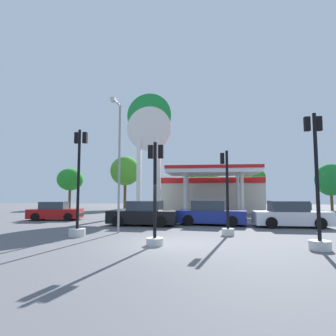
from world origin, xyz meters
The scene contains 18 objects.
ground_plane centered at (0.00, 0.00, 0.00)m, with size 90.00×90.00×0.00m, color #56565B.
gas_station centered at (2.37, 21.85, 2.18)m, with size 11.37×12.97×4.64m.
station_pole_sign centered at (-3.86, 15.39, 7.75)m, with size 4.46×0.56×12.14m.
car_0 centered at (8.47, 11.26, 0.63)m, with size 4.13×2.37×1.39m.
car_1 centered at (1.97, 7.48, 0.74)m, with size 4.82×2.61×1.64m.
car_2 centered at (-10.32, 9.53, 0.66)m, with size 4.27×2.31×1.45m.
car_3 centered at (-2.53, 6.61, 0.74)m, with size 4.65×2.30×1.62m.
car_4 centered at (6.92, 6.83, 0.74)m, with size 4.60×2.13×1.64m.
traffic_signal_0 centered at (-4.78, 1.50, 1.61)m, with size 0.81×0.81×5.37m.
traffic_signal_1 centered at (5.82, -0.61, 1.68)m, with size 0.79×0.79×5.26m.
traffic_signal_2 centered at (2.67, 2.77, 1.39)m, with size 0.64×0.67×4.34m.
traffic_signal_3 centered at (-0.54, -0.42, 1.59)m, with size 0.70×0.71×4.28m.
tree_0 centered at (-17.21, 26.07, 4.05)m, with size 3.60×3.60×5.63m.
tree_1 centered at (-9.33, 26.45, 5.20)m, with size 4.11×4.11×7.25m.
tree_2 centered at (1.49, 27.11, 4.15)m, with size 4.09×4.09×5.94m.
tree_3 centered at (7.71, 25.45, 4.10)m, with size 3.35×3.35×5.63m.
tree_4 centered at (17.12, 25.23, 3.79)m, with size 3.67×3.67×5.79m.
corner_streetlamp centered at (-3.11, 2.72, 4.26)m, with size 0.24×1.48×7.12m.
Camera 1 is at (1.47, -12.26, 2.14)m, focal length 30.57 mm.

